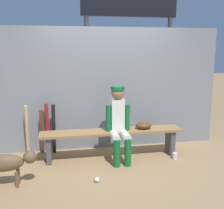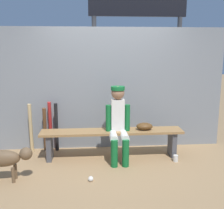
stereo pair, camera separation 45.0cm
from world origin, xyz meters
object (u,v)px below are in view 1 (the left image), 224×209
dugout_bench (112,137)px  bat_wood_natural (27,131)px  bat_aluminum_red (47,128)px  cup_on_ground (175,156)px  player_seated (119,121)px  bat_wood_dark (42,131)px  dog (8,163)px  baseball (97,180)px  baseball_glove (144,125)px  cup_on_bench (124,126)px  bat_aluminum_black (54,129)px  scoreboard (132,15)px

dugout_bench → bat_wood_natural: (-1.43, 0.37, 0.07)m
bat_aluminum_red → cup_on_ground: size_ratio=8.33×
dugout_bench → player_seated: bearing=-49.0°
bat_wood_dark → cup_on_ground: bearing=-16.7°
bat_wood_dark → dog: bat_wood_dark is taller
bat_wood_dark → baseball: bat_wood_dark is taller
baseball → cup_on_ground: size_ratio=0.67×
dugout_bench → bat_wood_natural: 1.48m
bat_aluminum_red → baseball: 1.54m
baseball_glove → baseball: 1.35m
bat_aluminum_red → cup_on_ground: bat_aluminum_red is taller
bat_wood_dark → cup_on_bench: bearing=-14.5°
player_seated → dog: player_seated is taller
baseball → cup_on_bench: size_ratio=0.67×
dugout_bench → bat_aluminum_black: bearing=158.9°
cup_on_bench → bat_aluminum_red: bearing=163.1°
dugout_bench → cup_on_ground: size_ratio=21.93×
scoreboard → baseball_glove: bearing=-96.5°
baseball → dog: 1.23m
bat_aluminum_red → cup_on_bench: 1.37m
bat_aluminum_black → dog: size_ratio=1.07×
baseball_glove → bat_aluminum_black: size_ratio=0.31×
dugout_bench → bat_aluminum_red: bearing=157.8°
scoreboard → cup_on_ground: bearing=-80.7°
cup_on_bench → scoreboard: size_ratio=0.03×
bat_aluminum_red → bat_wood_natural: 0.35m
bat_aluminum_black → dog: bat_aluminum_black is taller
bat_aluminum_black → baseball: bat_aluminum_black is taller
bat_wood_dark → bat_wood_natural: 0.25m
bat_wood_natural → cup_on_bench: 1.68m
dugout_bench → scoreboard: size_ratio=0.67×
player_seated → bat_aluminum_red: (-1.19, 0.56, -0.22)m
bat_wood_dark → scoreboard: (1.93, 1.19, 2.15)m
dugout_bench → bat_aluminum_red: bat_aluminum_red is taller
bat_wood_dark → bat_wood_natural: size_ratio=0.91×
bat_wood_natural → baseball: bat_wood_natural is taller
bat_aluminum_black → bat_wood_dark: (-0.21, 0.03, -0.04)m
bat_wood_dark → bat_aluminum_red: bearing=20.4°
bat_aluminum_red → baseball: bat_aluminum_red is taller
player_seated → bat_aluminum_black: 1.20m
baseball_glove → scoreboard: (0.18, 1.60, 2.01)m
cup_on_ground → dog: bearing=-169.8°
bat_aluminum_black → bat_wood_dark: bearing=170.6°
player_seated → bat_aluminum_black: bearing=155.6°
cup_on_ground → cup_on_bench: bearing=159.7°
player_seated → baseball: player_seated is taller
bat_aluminum_black → cup_on_bench: bearing=-15.4°
bat_wood_dark → baseball: (0.82, -1.25, -0.37)m
dugout_bench → scoreboard: 2.81m
baseball → scoreboard: size_ratio=0.02×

